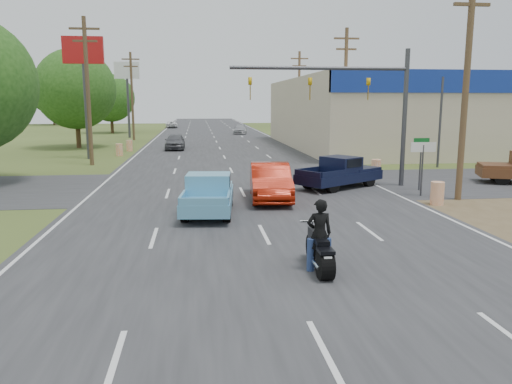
{
  "coord_description": "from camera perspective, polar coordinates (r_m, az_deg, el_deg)",
  "views": [
    {
      "loc": [
        -2.14,
        -7.87,
        4.32
      ],
      "look_at": [
        -0.17,
        8.82,
        1.3
      ],
      "focal_mm": 35.0,
      "sensor_mm": 36.0,
      "label": 1
    }
  ],
  "objects": [
    {
      "name": "tree_2",
      "position": [
        74.85,
        -16.27,
        10.27
      ],
      "size": [
        6.72,
        6.72,
        8.32
      ],
      "color": "#422D19",
      "rests_on": "ground"
    },
    {
      "name": "rider",
      "position": [
        12.98,
        7.24,
        -5.15
      ],
      "size": [
        0.66,
        0.43,
        1.81
      ],
      "primitive_type": "imported",
      "rotation": [
        0.0,
        0.0,
        3.14
      ],
      "color": "black",
      "rests_on": "ground"
    },
    {
      "name": "utility_pole_1",
      "position": [
        23.92,
        22.92,
        11.79
      ],
      "size": [
        2.0,
        0.28,
        10.0
      ],
      "color": "#4C3823",
      "rests_on": "ground"
    },
    {
      "name": "lane_sign",
      "position": [
        24.31,
        18.53,
        3.95
      ],
      "size": [
        1.2,
        0.08,
        2.52
      ],
      "color": "#3F3F44",
      "rests_on": "ground"
    },
    {
      "name": "blue_pickup",
      "position": [
        19.73,
        -5.43,
        -0.15
      ],
      "size": [
        2.28,
        4.91,
        1.58
      ],
      "rotation": [
        0.0,
        0.0,
        -0.1
      ],
      "color": "black",
      "rests_on": "ground"
    },
    {
      "name": "red_convertible",
      "position": [
        22.38,
        1.64,
        1.16
      ],
      "size": [
        2.09,
        5.04,
        1.62
      ],
      "primitive_type": "imported",
      "rotation": [
        0.0,
        0.0,
        -0.08
      ],
      "color": "#931706",
      "rests_on": "ground"
    },
    {
      "name": "motorcycle",
      "position": [
        13.03,
        7.27,
        -6.85
      ],
      "size": [
        0.71,
        2.31,
        1.18
      ],
      "rotation": [
        0.0,
        0.0,
        0.0
      ],
      "color": "black",
      "rests_on": "ground"
    },
    {
      "name": "utility_pole_5",
      "position": [
        36.63,
        -18.68,
        11.22
      ],
      "size": [
        2.0,
        0.28,
        10.0
      ],
      "color": "#4C3823",
      "rests_on": "ground"
    },
    {
      "name": "utility_pole_2",
      "position": [
        40.59,
        10.15,
        11.44
      ],
      "size": [
        2.0,
        0.28,
        10.0
      ],
      "color": "#4C3823",
      "rests_on": "ground"
    },
    {
      "name": "distant_car_grey",
      "position": [
        47.15,
        -9.24,
        5.7
      ],
      "size": [
        1.79,
        4.38,
        1.49
      ],
      "primitive_type": "imported",
      "rotation": [
        0.0,
        0.0,
        -0.01
      ],
      "color": "#57575C",
      "rests_on": "ground"
    },
    {
      "name": "distant_car_white",
      "position": [
        88.18,
        -9.64,
        7.61
      ],
      "size": [
        2.26,
        4.36,
        1.17
      ],
      "primitive_type": "imported",
      "rotation": [
        0.0,
        0.0,
        3.22
      ],
      "color": "white",
      "rests_on": "ground"
    },
    {
      "name": "barrel_0",
      "position": [
        22.63,
        20.01,
        -0.15
      ],
      "size": [
        0.56,
        0.56,
        1.0
      ],
      "primitive_type": "cylinder",
      "color": "orange",
      "rests_on": "ground"
    },
    {
      "name": "pole_sign_left_far",
      "position": [
        64.48,
        -14.52,
        12.4
      ],
      "size": [
        3.0,
        0.35,
        9.2
      ],
      "color": "#3F3F44",
      "rests_on": "ground"
    },
    {
      "name": "cross_road",
      "position": [
        26.31,
        -1.97,
        0.75
      ],
      "size": [
        120.0,
        10.0,
        0.02
      ],
      "primitive_type": "cube",
      "color": "#2D2D30",
      "rests_on": "ground"
    },
    {
      "name": "utility_pole_6",
      "position": [
        60.33,
        -13.99,
        10.84
      ],
      "size": [
        2.0,
        0.28,
        10.0
      ],
      "color": "#4C3823",
      "rests_on": "ground"
    },
    {
      "name": "barrel_3",
      "position": [
        46.42,
        -14.26,
        5.15
      ],
      "size": [
        0.56,
        0.56,
        1.0
      ],
      "primitive_type": "cylinder",
      "color": "orange",
      "rests_on": "ground"
    },
    {
      "name": "tree_5",
      "position": [
        107.78,
        10.82,
        10.84
      ],
      "size": [
        7.98,
        7.98,
        9.88
      ],
      "color": "#422D19",
      "rests_on": "ground"
    },
    {
      "name": "pole_sign_left_near",
      "position": [
        40.83,
        -19.08,
        13.64
      ],
      "size": [
        3.0,
        0.35,
        9.2
      ],
      "color": "#3F3F44",
      "rests_on": "ground"
    },
    {
      "name": "ground",
      "position": [
        9.23,
        7.89,
        -17.83
      ],
      "size": [
        200.0,
        200.0,
        0.0
      ],
      "primitive_type": "plane",
      "color": "#38451B",
      "rests_on": "ground"
    },
    {
      "name": "navy_pickup",
      "position": [
        25.96,
        9.69,
        2.27
      ],
      "size": [
        5.04,
        4.24,
        1.6
      ],
      "rotation": [
        0.0,
        0.0,
        -0.98
      ],
      "color": "black",
      "rests_on": "ground"
    },
    {
      "name": "tree_1",
      "position": [
        51.16,
        -19.93,
        10.99
      ],
      "size": [
        7.56,
        7.56,
        9.36
      ],
      "color": "#422D19",
      "rests_on": "ground"
    },
    {
      "name": "barrel_1",
      "position": [
        30.5,
        13.56,
        2.71
      ],
      "size": [
        0.56,
        0.56,
        1.0
      ],
      "primitive_type": "cylinder",
      "color": "orange",
      "rests_on": "ground"
    },
    {
      "name": "barrel_2",
      "position": [
        42.52,
        -15.35,
        4.67
      ],
      "size": [
        0.56,
        0.56,
        1.0
      ],
      "primitive_type": "cylinder",
      "color": "orange",
      "rests_on": "ground"
    },
    {
      "name": "main_road",
      "position": [
        48.11,
        -4.17,
        5.02
      ],
      "size": [
        15.0,
        180.0,
        0.02
      ],
      "primitive_type": "cube",
      "color": "#2D2D30",
      "rests_on": "ground"
    },
    {
      "name": "tree_6",
      "position": [
        106.6,
        -22.28,
        10.61
      ],
      "size": [
        8.82,
        8.82,
        10.92
      ],
      "color": "#422D19",
      "rests_on": "ground"
    },
    {
      "name": "distant_car_silver",
      "position": [
        70.37,
        -1.81,
        7.18
      ],
      "size": [
        2.31,
        4.57,
        1.27
      ],
      "primitive_type": "imported",
      "rotation": [
        0.0,
        0.0,
        -0.12
      ],
      "color": "#A5A6AA",
      "rests_on": "ground"
    },
    {
      "name": "signal_mast",
      "position": [
        26.12,
        11.24,
        11.05
      ],
      "size": [
        9.12,
        0.4,
        7.0
      ],
      "color": "#3F3F44",
      "rests_on": "ground"
    },
    {
      "name": "utility_pole_3",
      "position": [
        58.06,
        4.93,
        11.13
      ],
      "size": [
        2.0,
        0.28,
        10.0
      ],
      "color": "#4C3823",
      "rests_on": "ground"
    },
    {
      "name": "street_name_sign",
      "position": [
        25.95,
        18.3,
        3.67
      ],
      "size": [
        0.8,
        0.08,
        2.61
      ],
      "color": "#3F3F44",
      "rests_on": "ground"
    }
  ]
}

